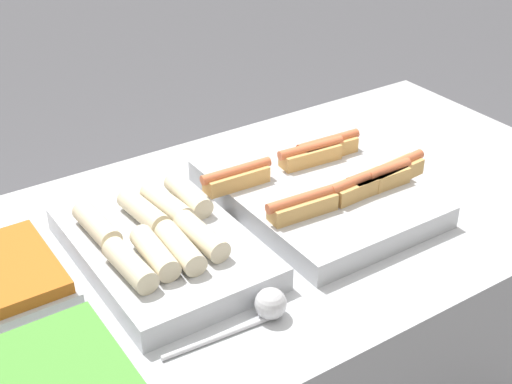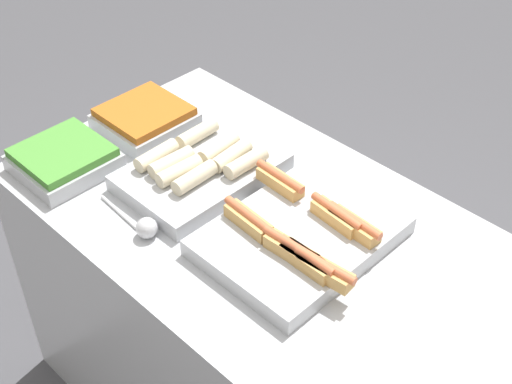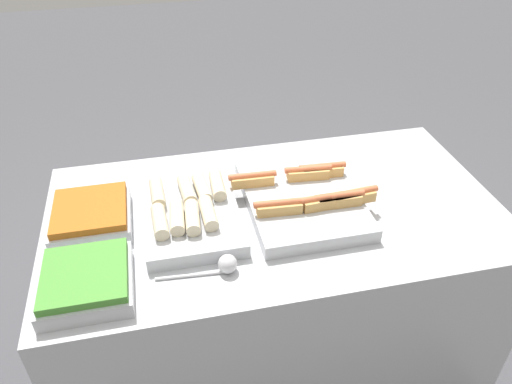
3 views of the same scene
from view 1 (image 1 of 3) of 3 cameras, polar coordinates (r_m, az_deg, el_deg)
The scene contains 4 objects.
counter at distance 1.83m, azimuth 1.82°, elevation -13.76°, with size 1.55×0.84×0.90m.
tray_hotdogs at distance 1.58m, azimuth 5.05°, elevation 0.24°, with size 0.47×0.49×0.10m.
tray_wraps at distance 1.41m, azimuth -7.56°, elevation -4.07°, with size 0.31×0.45×0.09m.
serving_spoon_near at distance 1.26m, azimuth 0.77°, elevation -9.17°, with size 0.24×0.06×0.06m.
Camera 1 is at (-0.77, -1.06, 1.74)m, focal length 50.00 mm.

